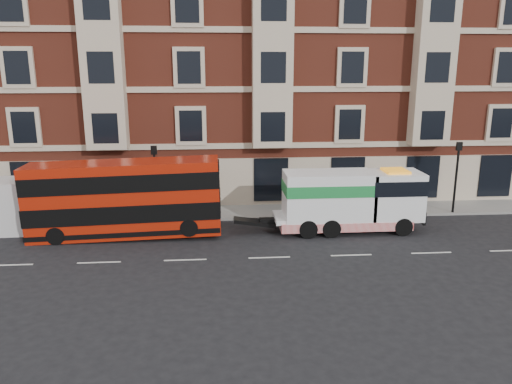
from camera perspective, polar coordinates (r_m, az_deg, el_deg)
ground at (r=24.09m, az=1.53°, el=-7.50°), size 120.00×120.00×0.00m
sidewalk at (r=31.12m, az=0.12°, el=-2.25°), size 90.00×3.00×0.15m
victorian_terrace at (r=37.36m, az=-0.02°, el=16.03°), size 45.00×12.00×20.40m
lamp_post_west at (r=29.35m, az=-11.44°, el=1.69°), size 0.35×0.15×4.35m
lamp_post_east at (r=32.47m, az=21.95°, el=2.13°), size 0.35×0.15×4.35m
double_decker_bus at (r=27.23m, az=-14.79°, el=-0.62°), size 10.05×2.31×4.07m
tow_truck at (r=27.78m, az=10.51°, el=-0.89°), size 8.04×2.38×3.35m
box_van at (r=30.56m, az=-26.62°, el=-1.48°), size 5.69×2.59×2.91m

